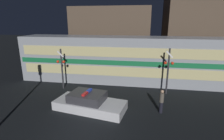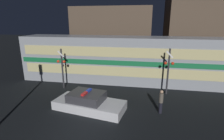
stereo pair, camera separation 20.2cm
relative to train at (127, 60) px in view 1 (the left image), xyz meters
The scene contains 8 objects.
ground_plane 9.09m from the train, 100.29° to the right, with size 120.00×120.00×0.00m, color black.
train is the anchor object (origin of this frame).
police_car 6.72m from the train, 108.56° to the right, with size 5.03×2.76×1.30m.
pedestrian 6.60m from the train, 65.40° to the right, with size 0.27×0.27×1.60m.
crossing_signal_near 4.34m from the train, 37.39° to the right, with size 0.77×0.33×3.78m.
crossing_signal_far 6.16m from the train, 152.07° to the right, with size 0.77×0.33×3.55m.
building_left 7.73m from the train, 110.43° to the left, with size 9.74×6.36×7.46m.
building_center 11.42m from the train, 43.43° to the left, with size 7.60×6.57×10.47m.
Camera 1 is at (2.75, -7.86, 5.84)m, focal length 28.00 mm.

